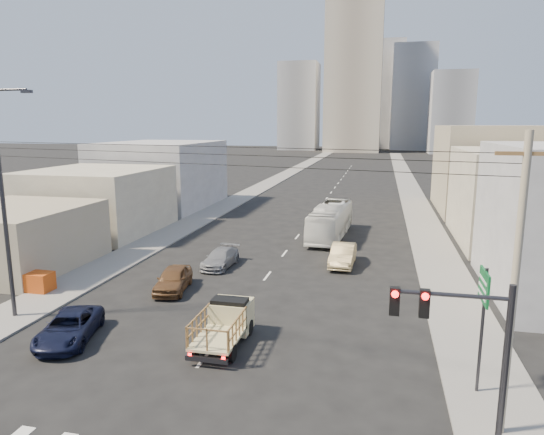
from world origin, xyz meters
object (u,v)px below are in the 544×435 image
at_px(city_bus, 330,221).
at_px(utility_pole, 514,286).
at_px(traffic_signal, 466,349).
at_px(sedan_tan, 343,255).
at_px(green_sign, 483,301).
at_px(crate_stack, 37,282).
at_px(navy_pickup, 69,327).
at_px(sedan_brown, 173,279).
at_px(streetlamp_left, 4,199).
at_px(sedan_grey, 220,258).
at_px(flatbed_pickup, 224,322).

distance_m(city_bus, utility_pole, 29.07).
bearing_deg(traffic_signal, sedan_tan, 103.19).
distance_m(green_sign, crate_stack, 25.13).
bearing_deg(sedan_tan, traffic_signal, -75.28).
distance_m(sedan_tan, green_sign, 17.68).
relative_size(navy_pickup, city_bus, 0.44).
height_order(navy_pickup, city_bus, city_bus).
bearing_deg(green_sign, sedan_brown, 152.68).
height_order(sedan_tan, streetlamp_left, streetlamp_left).
bearing_deg(sedan_grey, crate_stack, -137.15).
distance_m(utility_pole, streetlamp_left, 23.47).
height_order(sedan_grey, crate_stack, sedan_grey).
bearing_deg(green_sign, flatbed_pickup, 169.50).
bearing_deg(crate_stack, city_bus, 49.74).
bearing_deg(sedan_tan, city_bus, 103.31).
height_order(flatbed_pickup, sedan_tan, flatbed_pickup).
height_order(traffic_signal, crate_stack, traffic_signal).
bearing_deg(crate_stack, utility_pole, -19.55).
bearing_deg(streetlamp_left, traffic_signal, -19.53).
distance_m(sedan_tan, crate_stack, 20.42).
xyz_separation_m(city_bus, green_sign, (8.21, -25.04, 2.24)).
height_order(utility_pole, streetlamp_left, streetlamp_left).
xyz_separation_m(sedan_grey, crate_stack, (-9.18, -7.69, 0.06)).
height_order(sedan_grey, traffic_signal, traffic_signal).
bearing_deg(utility_pole, flatbed_pickup, 157.93).
relative_size(sedan_grey, streetlamp_left, 0.36).
relative_size(sedan_brown, sedan_tan, 0.92).
height_order(city_bus, green_sign, green_sign).
height_order(flatbed_pickup, utility_pole, utility_pole).
bearing_deg(utility_pole, sedan_brown, 146.68).
bearing_deg(navy_pickup, traffic_signal, -34.08).
bearing_deg(streetlamp_left, flatbed_pickup, -2.47).
bearing_deg(traffic_signal, streetlamp_left, 160.47).
distance_m(city_bus, streetlamp_left, 27.17).
relative_size(navy_pickup, green_sign, 0.95).
distance_m(traffic_signal, green_sign, 5.21).
bearing_deg(crate_stack, green_sign, -14.39).
bearing_deg(city_bus, sedan_grey, -117.48).
height_order(sedan_tan, sedan_grey, sedan_tan).
xyz_separation_m(city_bus, sedan_brown, (-7.96, -16.69, -0.77)).
distance_m(flatbed_pickup, streetlamp_left, 12.98).
bearing_deg(city_bus, sedan_tan, -74.44).
height_order(sedan_tan, utility_pole, utility_pole).
relative_size(flatbed_pickup, navy_pickup, 0.93).
xyz_separation_m(sedan_tan, crate_stack, (-17.79, -10.02, -0.08)).
bearing_deg(traffic_signal, sedan_brown, 137.89).
bearing_deg(utility_pole, traffic_signal, -124.61).
xyz_separation_m(green_sign, utility_pole, (0.34, -2.50, 1.44)).
distance_m(green_sign, utility_pole, 2.91).
xyz_separation_m(sedan_brown, streetlamp_left, (-6.39, -5.85, 5.70)).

